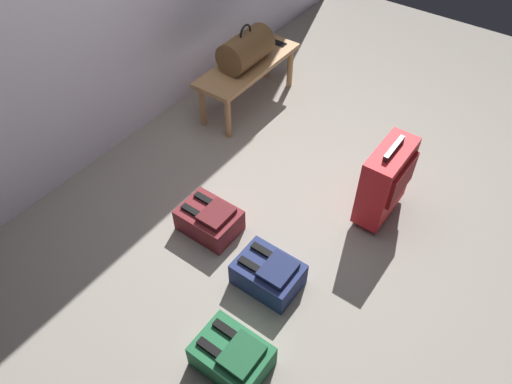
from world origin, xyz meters
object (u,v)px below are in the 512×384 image
at_px(suitcase_upright_red, 386,181).
at_px(backpack_navy, 269,274).
at_px(duffel_bag_brown, 246,49).
at_px(bench, 248,69).
at_px(backpack_green, 232,356).
at_px(backpack_maroon, 210,220).
at_px(cell_phone, 278,43).

xyz_separation_m(suitcase_upright_red, backpack_navy, (-0.90, 0.28, -0.22)).
bearing_deg(suitcase_upright_red, duffel_bag_brown, 72.65).
bearing_deg(suitcase_upright_red, bench, 71.73).
height_order(backpack_green, backpack_maroon, same).
distance_m(suitcase_upright_red, backpack_green, 1.45).
bearing_deg(bench, suitcase_upright_red, -108.27).
height_order(backpack_navy, backpack_green, same).
bearing_deg(backpack_green, cell_phone, 29.31).
distance_m(backpack_navy, backpack_maroon, 0.56).
relative_size(cell_phone, backpack_green, 0.38).
xyz_separation_m(bench, backpack_navy, (-1.38, -1.18, -0.25)).
relative_size(suitcase_upright_red, backpack_maroon, 1.58).
height_order(bench, suitcase_upright_red, suitcase_upright_red).
xyz_separation_m(cell_phone, backpack_green, (-2.30, -1.29, -0.31)).
bearing_deg(duffel_bag_brown, backpack_green, -145.06).
relative_size(duffel_bag_brown, backpack_navy, 1.16).
xyz_separation_m(cell_phone, backpack_navy, (-1.77, -1.15, -0.31)).
xyz_separation_m(duffel_bag_brown, suitcase_upright_red, (-0.46, -1.46, -0.22)).
relative_size(bench, backpack_green, 2.63).
height_order(bench, backpack_green, bench).
xyz_separation_m(suitcase_upright_red, backpack_maroon, (-0.78, 0.83, -0.22)).
relative_size(backpack_navy, backpack_maroon, 1.00).
height_order(bench, backpack_navy, bench).
relative_size(duffel_bag_brown, backpack_maroon, 1.16).
bearing_deg(suitcase_upright_red, cell_phone, 58.61).
relative_size(backpack_green, backpack_maroon, 1.00).
distance_m(duffel_bag_brown, backpack_navy, 1.85).
bearing_deg(backpack_green, backpack_maroon, 47.02).
xyz_separation_m(bench, suitcase_upright_red, (-0.48, -1.46, -0.03)).
bearing_deg(bench, backpack_green, -145.42).
height_order(duffel_bag_brown, cell_phone, duffel_bag_brown).
distance_m(cell_phone, backpack_navy, 2.14).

